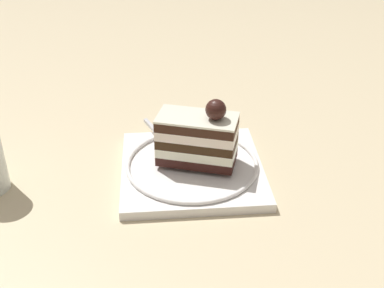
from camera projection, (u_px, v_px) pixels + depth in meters
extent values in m
plane|color=beige|center=(193.00, 164.00, 0.75)|extent=(2.40, 2.40, 0.00)
cube|color=white|center=(192.00, 169.00, 0.72)|extent=(0.24, 0.24, 0.01)
torus|color=white|center=(192.00, 163.00, 0.72)|extent=(0.23, 0.23, 0.01)
cube|color=black|center=(196.00, 157.00, 0.71)|extent=(0.12, 0.10, 0.01)
cube|color=white|center=(196.00, 148.00, 0.71)|extent=(0.12, 0.10, 0.01)
cube|color=black|center=(196.00, 140.00, 0.70)|extent=(0.12, 0.10, 0.01)
cube|color=white|center=(196.00, 132.00, 0.69)|extent=(0.12, 0.10, 0.01)
cube|color=#321A10|center=(196.00, 123.00, 0.69)|extent=(0.12, 0.10, 0.01)
cube|color=silver|center=(196.00, 118.00, 0.68)|extent=(0.13, 0.10, 0.00)
sphere|color=#321814|center=(216.00, 110.00, 0.67)|extent=(0.03, 0.03, 0.03)
cube|color=silver|center=(154.00, 129.00, 0.79)|extent=(0.02, 0.07, 0.00)
cube|color=silver|center=(164.00, 141.00, 0.76)|extent=(0.01, 0.02, 0.00)
cube|color=silver|center=(167.00, 148.00, 0.74)|extent=(0.01, 0.02, 0.00)
cube|color=silver|center=(169.00, 147.00, 0.75)|extent=(0.01, 0.02, 0.00)
cube|color=silver|center=(171.00, 147.00, 0.75)|extent=(0.01, 0.02, 0.00)
cube|color=silver|center=(173.00, 146.00, 0.75)|extent=(0.01, 0.02, 0.00)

